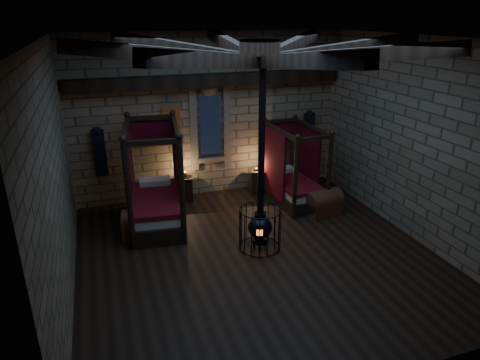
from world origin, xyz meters
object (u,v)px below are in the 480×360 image
object	(u,v)px
bed_right	(292,183)
trunk_left	(145,225)
trunk_right	(323,203)
bed_left	(156,200)
stove	(260,223)

from	to	relation	value
bed_right	trunk_left	xyz separation A→B (m)	(-3.89, -0.80, -0.19)
trunk_left	trunk_right	size ratio (longest dim) A/B	1.08
bed_right	trunk_left	size ratio (longest dim) A/B	1.95
bed_left	stove	size ratio (longest dim) A/B	0.58
bed_right	trunk_right	world-z (taller)	bed_right
trunk_right	stove	distance (m)	2.33
bed_right	stove	distance (m)	2.64
trunk_left	stove	size ratio (longest dim) A/B	0.25
stove	trunk_left	bearing A→B (deg)	174.02
trunk_right	bed_right	bearing A→B (deg)	101.17
trunk_left	bed_left	bearing A→B (deg)	71.90
trunk_right	bed_left	bearing A→B (deg)	158.20
trunk_left	trunk_right	xyz separation A→B (m)	(4.26, -0.20, -0.02)
bed_left	trunk_left	bearing A→B (deg)	-112.76
bed_right	stove	world-z (taller)	stove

